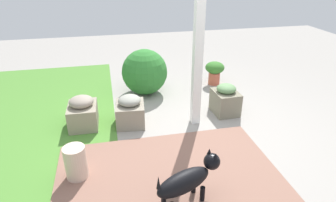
% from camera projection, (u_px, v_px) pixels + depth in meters
% --- Properties ---
extents(ground_plane, '(12.00, 12.00, 0.00)m').
position_uv_depth(ground_plane, '(194.00, 135.00, 3.92)').
color(ground_plane, gray).
extents(brick_path, '(1.80, 2.40, 0.02)m').
position_uv_depth(brick_path, '(171.00, 183.00, 3.08)').
color(brick_path, '#875E4F').
rests_on(brick_path, ground).
extents(lawn_patch, '(5.20, 2.80, 0.01)m').
position_uv_depth(lawn_patch, '(12.00, 132.00, 3.99)').
color(lawn_patch, '#4C8532').
rests_on(lawn_patch, ground).
extents(porch_pillar, '(0.12, 0.12, 2.06)m').
position_uv_depth(porch_pillar, '(198.00, 53.00, 3.80)').
color(porch_pillar, white).
rests_on(porch_pillar, ground).
extents(stone_planter_nearest, '(0.44, 0.36, 0.46)m').
position_uv_depth(stone_planter_nearest, '(225.00, 100.00, 4.41)').
color(stone_planter_nearest, gray).
rests_on(stone_planter_nearest, ground).
extents(stone_planter_mid, '(0.47, 0.43, 0.44)m').
position_uv_depth(stone_planter_mid, '(130.00, 111.00, 4.11)').
color(stone_planter_mid, gray).
rests_on(stone_planter_mid, ground).
extents(stone_planter_far, '(0.48, 0.40, 0.45)m').
position_uv_depth(stone_planter_far, '(83.00, 113.00, 4.06)').
color(stone_planter_far, gray).
rests_on(stone_planter_far, ground).
extents(round_shrub, '(0.78, 0.78, 0.78)m').
position_uv_depth(round_shrub, '(145.00, 72.00, 5.00)').
color(round_shrub, '#2C742C').
rests_on(round_shrub, ground).
extents(terracotta_pot_broad, '(0.35, 0.35, 0.43)m').
position_uv_depth(terracotta_pot_broad, '(215.00, 71.00, 5.41)').
color(terracotta_pot_broad, '#BB5941').
rests_on(terracotta_pot_broad, ground).
extents(dog, '(0.41, 0.70, 0.49)m').
position_uv_depth(dog, '(188.00, 179.00, 2.72)').
color(dog, black).
rests_on(dog, ground).
extents(ceramic_urn, '(0.23, 0.23, 0.39)m').
position_uv_depth(ceramic_urn, '(76.00, 163.00, 3.09)').
color(ceramic_urn, beige).
rests_on(ceramic_urn, ground).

